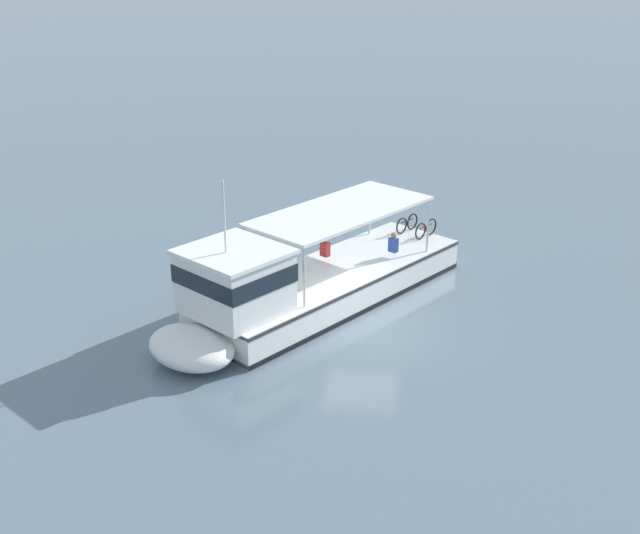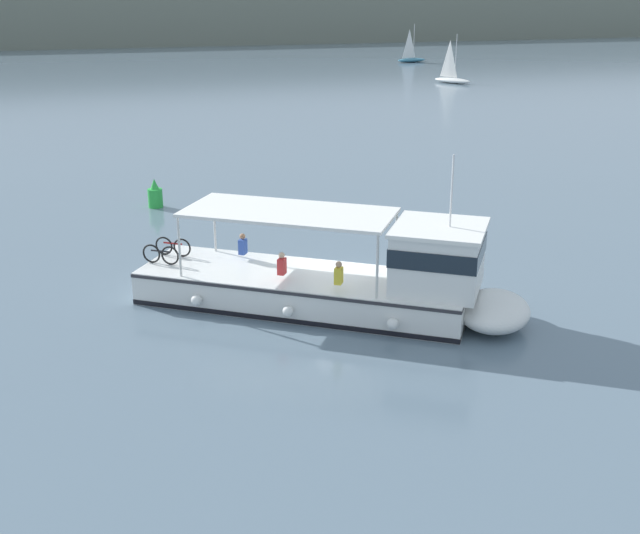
# 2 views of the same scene
# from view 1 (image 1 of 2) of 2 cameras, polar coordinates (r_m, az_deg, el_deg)

# --- Properties ---
(ground_plane) EXTENTS (400.00, 400.00, 0.00)m
(ground_plane) POSITION_cam_1_polar(r_m,az_deg,el_deg) (25.77, 3.09, -4.26)
(ground_plane) COLOR slate
(ferry_main) EXTENTS (12.14, 9.91, 5.32)m
(ferry_main) POSITION_cam_1_polar(r_m,az_deg,el_deg) (26.10, -1.52, -1.41)
(ferry_main) COLOR white
(ferry_main) RESTS_ON ground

